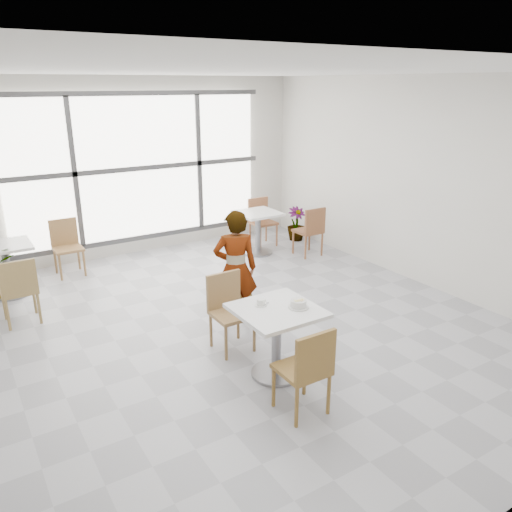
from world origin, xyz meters
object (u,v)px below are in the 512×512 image
bg_table_left (7,262)px  bg_table_right (258,227)px  chair_near (307,367)px  bg_chair_right_near (311,228)px  main_table (277,329)px  bg_chair_left_near (19,287)px  bg_chair_left_far (66,243)px  chair_far (228,306)px  bg_chair_right_far (261,218)px  coffee_cup (261,303)px  plant_right (296,224)px  person (235,269)px  oatmeal_bowl (299,304)px

bg_table_left → bg_table_right: bearing=-4.4°
chair_near → bg_chair_right_near: same height
main_table → chair_near: chair_near is taller
bg_chair_left_near → bg_chair_left_far: (0.90, 1.55, 0.00)m
chair_far → bg_chair_right_far: size_ratio=1.00×
coffee_cup → bg_chair_right_near: size_ratio=0.18×
main_table → bg_table_left: (-2.05, 3.75, -0.04)m
plant_right → person: bearing=-138.0°
chair_near → chair_far: size_ratio=1.00×
chair_far → person: size_ratio=0.59×
main_table → bg_chair_left_near: (-2.04, 2.64, -0.02)m
chair_near → bg_chair_right_near: size_ratio=1.00×
main_table → chair_near: bearing=-101.9°
bg_table_left → oatmeal_bowl: bearing=-59.6°
oatmeal_bowl → bg_chair_left_far: bg_chair_left_far is taller
main_table → oatmeal_bowl: 0.35m
bg_chair_left_far → main_table: bearing=-74.8°
bg_chair_left_near → bg_table_left: bearing=-89.5°
bg_table_left → plant_right: bearing=-0.3°
chair_near → coffee_cup: size_ratio=5.47×
main_table → bg_chair_left_near: bg_chair_left_near is taller
oatmeal_bowl → bg_chair_right_far: size_ratio=0.24×
bg_table_left → main_table: bearing=-61.3°
coffee_cup → bg_chair_left_far: (-1.05, 4.04, -0.28)m
coffee_cup → bg_table_right: (2.03, 3.28, -0.29)m
chair_far → oatmeal_bowl: (0.32, -0.88, 0.29)m
oatmeal_bowl → bg_chair_right_near: bearing=50.0°
person → bg_chair_left_far: size_ratio=1.69×
chair_far → bg_table_right: chair_far is taller
bg_table_left → plant_right: size_ratio=1.18×
bg_table_left → bg_chair_left_far: 1.01m
main_table → chair_near: (-0.15, -0.70, -0.02)m
bg_table_right → chair_near: bearing=-116.8°
bg_table_left → bg_chair_right_far: bg_chair_right_far is taller
chair_near → coffee_cup: 0.90m
chair_near → bg_chair_left_far: bearing=-78.5°
main_table → bg_table_left: 4.27m
oatmeal_bowl → bg_table_left: (-2.25, 3.84, -0.31)m
coffee_cup → person: 1.14m
bg_table_left → plant_right: 5.04m
coffee_cup → oatmeal_bowl: bearing=-40.0°
chair_far → bg_chair_left_near: 2.67m
coffee_cup → plant_right: coffee_cup is taller
chair_far → bg_chair_right_near: (2.76, 2.03, 0.00)m
chair_near → bg_chair_right_far: 5.16m
chair_near → bg_chair_right_far: (2.42, 4.56, 0.00)m
person → bg_chair_right_near: (2.40, 1.58, -0.23)m
bg_chair_left_far → bg_chair_right_near: 4.02m
main_table → oatmeal_bowl: bearing=-24.6°
person → main_table: bearing=102.6°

